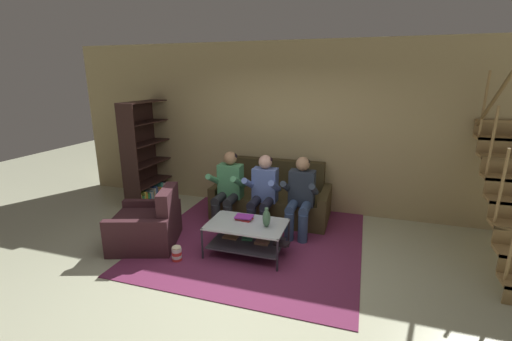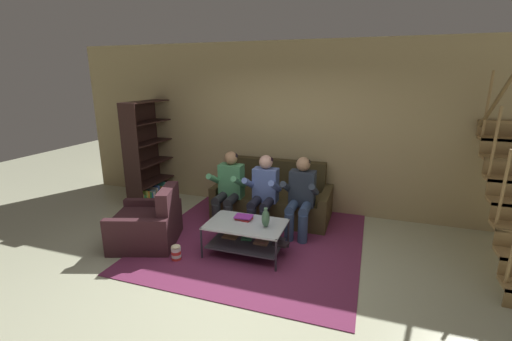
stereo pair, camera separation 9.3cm
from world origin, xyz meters
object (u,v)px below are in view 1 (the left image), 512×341
couch (272,199)px  person_seated_right (300,194)px  person_seated_middle (263,190)px  person_seated_left (228,186)px  coffee_table (248,234)px  bookshelf (147,165)px  armchair (148,226)px  vase (266,218)px  book_stack (244,217)px  popcorn_tub (177,253)px

couch → person_seated_right: bearing=-43.5°
person_seated_middle → person_seated_right: size_ratio=0.99×
person_seated_left → coffee_table: 1.08m
bookshelf → armchair: bookshelf is taller
armchair → bookshelf: bearing=124.3°
couch → bookshelf: (-2.45, -0.02, 0.41)m
armchair → person_seated_right: bearing=26.5°
bookshelf → armchair: bearing=-55.7°
vase → book_stack: 0.40m
popcorn_tub → armchair: bearing=154.9°
person_seated_right → coffee_table: size_ratio=1.08×
armchair → popcorn_tub: (0.62, -0.29, -0.17)m
person_seated_left → bookshelf: size_ratio=0.62×
couch → person_seated_right: person_seated_right is taller
person_seated_right → book_stack: 0.96m
couch → person_seated_middle: person_seated_middle is taller
book_stack → popcorn_tub: size_ratio=1.16×
book_stack → armchair: 1.39m
person_seated_left → popcorn_tub: bearing=-99.2°
person_seated_left → person_seated_middle: person_seated_left is taller
vase → popcorn_tub: bearing=-157.7°
person_seated_right → book_stack: bearing=-132.7°
person_seated_left → vase: size_ratio=4.47×
person_seated_middle → popcorn_tub: (-0.79, -1.28, -0.53)m
person_seated_middle → bookshelf: bookshelf is taller
person_seated_middle → person_seated_right: (0.58, 0.00, 0.01)m
armchair → couch: bearing=47.5°
coffee_table → vase: (0.26, -0.02, 0.27)m
couch → book_stack: (-0.06, -1.25, 0.17)m
armchair → popcorn_tub: armchair is taller
couch → armchair: size_ratio=1.75×
coffee_table → person_seated_right: bearing=56.1°
vase → armchair: armchair is taller
person_seated_middle → armchair: (-1.41, -0.99, -0.36)m
coffee_table → armchair: size_ratio=0.99×
armchair → popcorn_tub: bearing=-25.1°
person_seated_right → bookshelf: bearing=170.0°
bookshelf → person_seated_right: bearing=-10.0°
vase → popcorn_tub: vase is taller
coffee_table → bookshelf: size_ratio=0.57×
book_stack → bookshelf: size_ratio=0.13×
person_seated_middle → popcorn_tub: 1.60m
person_seated_middle → popcorn_tub: person_seated_middle is taller
coffee_table → popcorn_tub: coffee_table is taller
popcorn_tub → person_seated_right: bearing=43.2°
person_seated_right → coffee_table: (-0.55, -0.81, -0.36)m
person_seated_middle → armchair: 1.76m
person_seated_right → armchair: (-1.99, -0.99, -0.37)m
book_stack → person_seated_middle: bearing=84.9°
person_seated_right → book_stack: (-0.64, -0.70, -0.18)m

